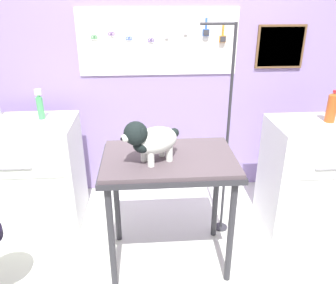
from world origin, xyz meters
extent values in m
cube|color=silver|center=(0.00, 0.00, -0.02)|extent=(4.40, 4.00, 0.04)
cube|color=#967FBA|center=(0.00, 1.28, 1.15)|extent=(4.00, 0.06, 2.30)
cube|color=white|center=(-0.03, 1.24, 1.44)|extent=(1.39, 0.02, 0.57)
cylinder|color=gray|center=(-0.57, 1.23, 1.64)|extent=(0.01, 0.02, 0.01)
cube|color=silver|center=(-0.58, 1.22, 1.57)|extent=(0.01, 0.00, 0.11)
cube|color=silver|center=(-0.56, 1.22, 1.57)|extent=(0.01, 0.00, 0.11)
torus|color=green|center=(-0.58, 1.22, 1.49)|extent=(0.03, 0.01, 0.03)
torus|color=green|center=(-0.56, 1.22, 1.49)|extent=(0.03, 0.01, 0.03)
cylinder|color=gray|center=(-0.42, 1.23, 1.66)|extent=(0.01, 0.02, 0.01)
cube|color=silver|center=(-0.43, 1.22, 1.59)|extent=(0.01, 0.00, 0.11)
cube|color=silver|center=(-0.42, 1.22, 1.59)|extent=(0.01, 0.00, 0.11)
torus|color=#6F4491|center=(-0.44, 1.22, 1.52)|extent=(0.03, 0.01, 0.03)
torus|color=#6F4491|center=(-0.41, 1.22, 1.52)|extent=(0.03, 0.01, 0.03)
cylinder|color=gray|center=(-0.28, 1.23, 1.62)|extent=(0.01, 0.02, 0.01)
cube|color=silver|center=(-0.28, 1.22, 1.55)|extent=(0.01, 0.00, 0.11)
cube|color=silver|center=(-0.27, 1.22, 1.55)|extent=(0.01, 0.00, 0.11)
torus|color=#3C65C6|center=(-0.29, 1.22, 1.48)|extent=(0.03, 0.01, 0.03)
torus|color=#3C65C6|center=(-0.27, 1.22, 1.48)|extent=(0.03, 0.01, 0.03)
cylinder|color=gray|center=(-0.09, 1.23, 1.61)|extent=(0.01, 0.02, 0.01)
cube|color=silver|center=(-0.10, 1.22, 1.54)|extent=(0.01, 0.00, 0.11)
cube|color=silver|center=(-0.08, 1.22, 1.54)|extent=(0.01, 0.00, 0.11)
torus|color=#5E4194|center=(-0.10, 1.22, 1.46)|extent=(0.03, 0.01, 0.03)
torus|color=#5E4194|center=(-0.08, 1.22, 1.46)|extent=(0.03, 0.01, 0.03)
cylinder|color=gray|center=(0.05, 1.23, 1.62)|extent=(0.01, 0.02, 0.01)
cube|color=silver|center=(0.05, 1.22, 1.54)|extent=(0.03, 0.01, 0.13)
cylinder|color=gray|center=(0.21, 1.23, 1.65)|extent=(0.01, 0.02, 0.01)
cube|color=silver|center=(0.21, 1.22, 1.57)|extent=(0.03, 0.01, 0.13)
cylinder|color=gray|center=(0.38, 1.23, 1.65)|extent=(0.01, 0.02, 0.01)
cylinder|color=blue|center=(0.38, 1.22, 1.60)|extent=(0.02, 0.02, 0.09)
cube|color=blue|center=(0.38, 1.22, 1.52)|extent=(0.06, 0.02, 0.06)
cube|color=#333338|center=(0.38, 1.21, 1.52)|extent=(0.05, 0.01, 0.05)
cylinder|color=gray|center=(0.53, 1.23, 1.60)|extent=(0.01, 0.02, 0.01)
cylinder|color=orange|center=(0.53, 1.22, 1.54)|extent=(0.02, 0.02, 0.09)
cube|color=orange|center=(0.53, 1.22, 1.47)|extent=(0.06, 0.02, 0.06)
cube|color=#333338|center=(0.53, 1.21, 1.47)|extent=(0.05, 0.01, 0.05)
cube|color=brown|center=(1.06, 1.24, 1.40)|extent=(0.43, 0.02, 0.38)
cube|color=#AC884E|center=(1.06, 1.23, 1.40)|extent=(0.40, 0.01, 0.34)
cylinder|color=#2D2D33|center=(-0.40, -0.03, 0.39)|extent=(0.04, 0.04, 0.79)
cylinder|color=#2D2D33|center=(0.38, -0.03, 0.39)|extent=(0.04, 0.04, 0.79)
cylinder|color=#2D2D33|center=(-0.40, 0.44, 0.39)|extent=(0.04, 0.04, 0.79)
cylinder|color=#2D2D33|center=(0.38, 0.44, 0.39)|extent=(0.04, 0.04, 0.79)
cube|color=#2D2D33|center=(-0.01, 0.20, 0.80)|extent=(0.89, 0.60, 0.03)
cube|color=#53474C|center=(-0.01, 0.20, 0.84)|extent=(0.87, 0.58, 0.03)
cylinder|color=#2D2D33|center=(0.46, 0.52, 0.01)|extent=(0.11, 0.11, 0.01)
cylinder|color=#2D2D33|center=(0.46, 0.52, 0.83)|extent=(0.02, 0.02, 1.66)
cylinder|color=#2D2D33|center=(0.34, 0.52, 1.65)|extent=(0.24, 0.02, 0.02)
cylinder|color=white|center=(-0.13, 0.08, 0.90)|extent=(0.04, 0.04, 0.10)
cylinder|color=white|center=(-0.18, 0.15, 0.90)|extent=(0.04, 0.04, 0.10)
cylinder|color=white|center=(-0.01, 0.14, 0.90)|extent=(0.04, 0.04, 0.10)
cylinder|color=white|center=(-0.06, 0.22, 0.90)|extent=(0.04, 0.04, 0.10)
ellipsoid|color=white|center=(-0.10, 0.14, 0.99)|extent=(0.34, 0.30, 0.16)
ellipsoid|color=black|center=(-0.19, 0.10, 0.98)|extent=(0.15, 0.16, 0.09)
sphere|color=black|center=(-0.22, 0.08, 1.07)|extent=(0.15, 0.15, 0.15)
ellipsoid|color=white|center=(-0.27, 0.05, 1.05)|extent=(0.08, 0.08, 0.05)
sphere|color=black|center=(-0.30, 0.03, 1.05)|extent=(0.02, 0.02, 0.02)
ellipsoid|color=black|center=(-0.18, 0.03, 1.08)|extent=(0.05, 0.05, 0.08)
ellipsoid|color=black|center=(-0.24, 0.14, 1.08)|extent=(0.05, 0.05, 0.08)
sphere|color=black|center=(0.02, 0.21, 1.01)|extent=(0.06, 0.06, 0.06)
cube|color=silver|center=(-1.13, 0.78, 0.45)|extent=(0.80, 0.56, 0.90)
cube|color=silver|center=(-1.13, 0.50, 0.65)|extent=(0.70, 0.01, 0.18)
cylinder|color=#99999E|center=(-1.13, 0.49, 0.65)|extent=(0.24, 0.02, 0.02)
cube|color=silver|center=(1.17, 0.58, 0.45)|extent=(0.68, 0.52, 0.91)
cube|color=silver|center=(1.17, 0.32, 0.65)|extent=(0.60, 0.01, 0.18)
cylinder|color=#99999E|center=(1.17, 0.31, 0.65)|extent=(0.20, 0.02, 0.02)
cylinder|color=#47A35F|center=(-0.99, 0.86, 0.99)|extent=(0.05, 0.05, 0.18)
cylinder|color=#47A35F|center=(-0.99, 0.86, 1.09)|extent=(0.02, 0.02, 0.02)
cube|color=silver|center=(-0.99, 0.86, 1.12)|extent=(0.05, 0.03, 0.04)
cylinder|color=#B8511E|center=(1.27, 0.60, 1.02)|extent=(0.08, 0.08, 0.21)
cone|color=#B8511E|center=(1.27, 0.60, 1.13)|extent=(0.08, 0.08, 0.02)
cylinder|color=red|center=(1.27, 0.60, 1.15)|extent=(0.03, 0.03, 0.02)
camera|label=1|loc=(-0.17, -1.79, 1.82)|focal=36.17mm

